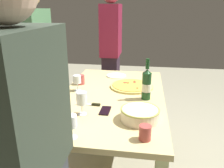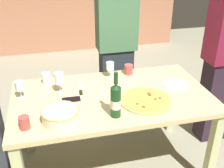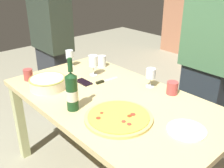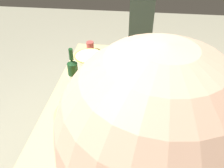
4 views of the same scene
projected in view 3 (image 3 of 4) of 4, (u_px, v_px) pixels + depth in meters
The scene contains 15 objects.
dining_table at pixel (112, 109), 1.85m from camera, with size 1.60×0.90×0.75m.
pizza at pixel (119, 117), 1.55m from camera, with size 0.41×0.41×0.03m.
serving_bowl at pixel (48, 82), 1.92m from camera, with size 0.27×0.27×0.08m.
wine_bottle at pixel (72, 91), 1.61m from camera, with size 0.08×0.08×0.34m.
wine_glass_near_pizza at pixel (93, 62), 2.13m from camera, with size 0.08×0.08×0.17m.
wine_glass_by_bottle at pixel (70, 55), 2.33m from camera, with size 0.07×0.07×0.15m.
wine_glass_far_left at pixel (151, 74), 1.93m from camera, with size 0.07×0.07×0.15m.
cup_amber at pixel (102, 61), 2.33m from camera, with size 0.07×0.07×0.10m, color white.
cup_ceramic at pixel (28, 75), 2.06m from camera, with size 0.07×0.07×0.09m, color #AD4540.
cup_spare at pixel (172, 88), 1.84m from camera, with size 0.08×0.08×0.09m, color #AD4442.
side_plate at pixel (186, 130), 1.44m from camera, with size 0.22×0.22×0.01m, color white.
cell_phone at pixel (83, 82), 2.03m from camera, with size 0.07×0.14×0.01m, color black.
pizza_knife at pixel (104, 81), 2.05m from camera, with size 0.04×0.21×0.02m.
person_host at pixel (52, 47), 2.64m from camera, with size 0.45×0.24×1.64m.
person_guest_right at pixel (208, 63), 2.09m from camera, with size 0.41×0.24×1.70m.
Camera 3 is at (1.19, -1.07, 1.59)m, focal length 41.66 mm.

